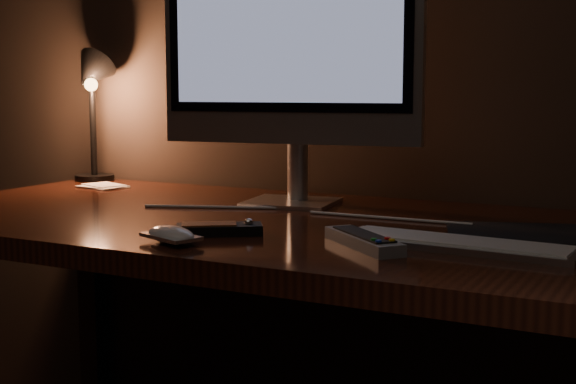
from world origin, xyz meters
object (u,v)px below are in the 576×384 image
at_px(desk_lamp, 91,92).
at_px(desk, 296,277).
at_px(media_remote, 219,229).
at_px(mouse, 171,237).
at_px(tv_remote, 363,240).
at_px(keyboard, 457,243).
at_px(monitor, 290,39).

bearing_deg(desk_lamp, desk, -41.46).
bearing_deg(media_remote, mouse, -140.06).
bearing_deg(tv_remote, mouse, -117.29).
bearing_deg(media_remote, desk, 52.39).
relative_size(keyboard, desk_lamp, 1.08).
bearing_deg(desk, media_remote, -93.24).
height_order(desk, desk_lamp, desk_lamp).
relative_size(desk, monitor, 2.71).
xyz_separation_m(media_remote, desk_lamp, (-0.70, 0.49, 0.23)).
xyz_separation_m(keyboard, mouse, (-0.42, -0.17, 0.00)).
bearing_deg(desk, tv_remote, -45.45).
xyz_separation_m(mouse, media_remote, (0.03, 0.10, 0.00)).
height_order(desk, monitor, monitor).
xyz_separation_m(tv_remote, desk_lamp, (-0.96, 0.48, 0.23)).
distance_m(tv_remote, desk_lamp, 1.10).
relative_size(desk, media_remote, 10.67).
bearing_deg(desk_lamp, keyboard, -44.56).
bearing_deg(media_remote, monitor, 63.95).
xyz_separation_m(desk, monitor, (-0.07, 0.10, 0.48)).
bearing_deg(tv_remote, keyboard, 65.28).
distance_m(desk, media_remote, 0.30).
distance_m(keyboard, tv_remote, 0.15).
height_order(media_remote, tv_remote, media_remote).
distance_m(mouse, media_remote, 0.10).
height_order(monitor, keyboard, monitor).
bearing_deg(tv_remote, desk_lamp, -165.54).
xyz_separation_m(keyboard, tv_remote, (-0.13, -0.06, 0.00)).
bearing_deg(media_remote, desk_lamp, 110.66).
relative_size(monitor, keyboard, 1.57).
xyz_separation_m(desk, keyboard, (0.38, -0.19, 0.14)).
distance_m(monitor, mouse, 0.58).
bearing_deg(keyboard, tv_remote, -151.74).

